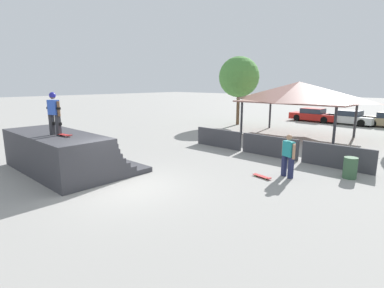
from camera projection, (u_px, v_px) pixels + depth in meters
ground_plane at (124, 188)px, 10.85m from camera, size 160.00×160.00×0.00m
quarter_pipe_ramp at (63, 154)px, 12.84m from camera, size 5.90×3.89×1.66m
skater_on_deck at (54, 111)px, 11.84m from camera, size 0.74×0.37×1.71m
skateboard_on_deck at (65, 135)px, 11.76m from camera, size 0.82×0.30×0.09m
bystander_walking at (288, 154)px, 11.89m from camera, size 0.69×0.39×1.74m
skateboard_on_ground at (262, 176)px, 11.96m from camera, size 0.87×0.36×0.09m
barrier_fence at (269, 146)px, 15.41m from camera, size 9.73×0.12×1.05m
pavilion_shelter at (299, 92)px, 20.85m from camera, size 7.64×4.95×3.81m
tree_beside_pavilion at (239, 77)px, 26.32m from camera, size 3.55×3.55×6.00m
trash_bin at (350, 168)px, 11.85m from camera, size 0.52×0.52×0.85m
parked_car_red at (313, 115)px, 29.25m from camera, size 4.46×1.84×1.27m
parked_car_white at (350, 118)px, 27.09m from camera, size 4.37×2.19×1.27m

